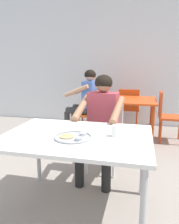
% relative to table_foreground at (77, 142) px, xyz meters
% --- Properties ---
extents(ground_plane, '(12.00, 12.00, 0.05)m').
position_rel_table_foreground_xyz_m(ground_plane, '(0.06, -0.09, -0.69)').
color(ground_plane, gray).
extents(back_wall, '(12.00, 0.12, 3.40)m').
position_rel_table_foreground_xyz_m(back_wall, '(0.06, 3.21, 1.04)').
color(back_wall, silver).
rests_on(back_wall, ground).
extents(table_foreground, '(1.26, 0.91, 0.73)m').
position_rel_table_foreground_xyz_m(table_foreground, '(0.00, 0.00, 0.00)').
color(table_foreground, white).
rests_on(table_foreground, ground).
extents(thali_tray, '(0.31, 0.31, 0.03)m').
position_rel_table_foreground_xyz_m(thali_tray, '(-0.00, -0.08, 0.08)').
color(thali_tray, '#B7BABF').
rests_on(thali_tray, table_foreground).
extents(drinking_cup, '(0.07, 0.07, 0.10)m').
position_rel_table_foreground_xyz_m(drinking_cup, '(0.33, 0.04, 0.12)').
color(drinking_cup, white).
rests_on(drinking_cup, table_foreground).
extents(chair_foreground, '(0.45, 0.43, 0.83)m').
position_rel_table_foreground_xyz_m(chair_foreground, '(0.10, 0.92, -0.18)').
color(chair_foreground, silver).
rests_on(chair_foreground, ground).
extents(diner_foreground, '(0.53, 0.58, 1.20)m').
position_rel_table_foreground_xyz_m(diner_foreground, '(0.08, 0.70, 0.05)').
color(diner_foreground, black).
rests_on(diner_foreground, ground).
extents(table_background_red, '(0.92, 0.87, 0.72)m').
position_rel_table_foreground_xyz_m(table_background_red, '(0.32, 2.14, -0.03)').
color(table_background_red, '#E04C19').
rests_on(table_background_red, ground).
extents(chair_red_left, '(0.41, 0.44, 0.86)m').
position_rel_table_foreground_xyz_m(chair_red_left, '(-0.33, 2.14, -0.17)').
color(chair_red_left, '#D1511A').
rests_on(chair_red_left, ground).
extents(chair_red_right, '(0.42, 0.40, 0.86)m').
position_rel_table_foreground_xyz_m(chair_red_right, '(0.95, 2.15, -0.17)').
color(chair_red_right, '#CA471A').
rests_on(chair_red_right, ground).
extents(chair_red_far, '(0.43, 0.40, 0.83)m').
position_rel_table_foreground_xyz_m(chair_red_far, '(0.28, 2.76, -0.18)').
color(chair_red_far, '#DB4D17').
rests_on(chair_red_far, ground).
extents(patron_background, '(0.59, 0.54, 1.22)m').
position_rel_table_foreground_xyz_m(patron_background, '(-0.47, 2.15, 0.06)').
color(patron_background, '#2F2F2F').
rests_on(patron_background, ground).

